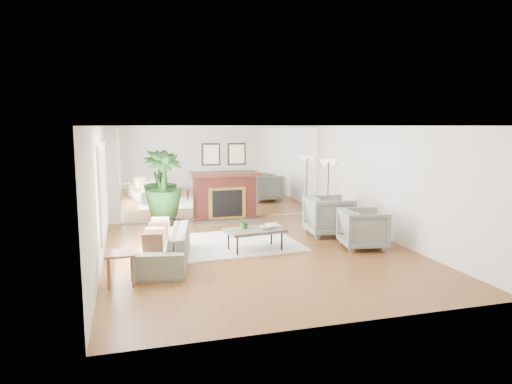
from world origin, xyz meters
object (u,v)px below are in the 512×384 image
object	(u,v)px
coffee_table	(255,231)
armchair_back	(329,216)
potted_ficus	(164,187)
armchair_front	(363,229)
fireplace	(226,196)
side_table	(120,258)
sofa	(164,246)
floor_lamp	(328,168)

from	to	relation	value
coffee_table	armchair_back	distance (m)	2.18
potted_ficus	armchair_front	bearing A→B (deg)	-39.49
armchair_back	fireplace	bearing A→B (deg)	44.41
fireplace	armchair_front	xyz separation A→B (m)	(2.13, -3.55, -0.25)
coffee_table	side_table	distance (m)	2.88
sofa	armchair_front	size ratio (longest dim) A/B	2.45
side_table	floor_lamp	xyz separation A→B (m)	(5.35, 3.91, 0.94)
floor_lamp	fireplace	bearing A→B (deg)	168.11
sofa	armchair_back	xyz separation A→B (m)	(3.82, 1.17, 0.13)
coffee_table	side_table	world-z (taller)	side_table
sofa	potted_ficus	world-z (taller)	potted_ficus
coffee_table	sofa	bearing A→B (deg)	-170.43
coffee_table	side_table	bearing A→B (deg)	-153.41
armchair_back	floor_lamp	size ratio (longest dim) A/B	0.62
fireplace	sofa	bearing A→B (deg)	-118.48
fireplace	potted_ficus	xyz separation A→B (m)	(-1.65, -0.43, 0.34)
armchair_front	floor_lamp	bearing A→B (deg)	-0.68
side_table	potted_ficus	world-z (taller)	potted_ficus
side_table	armchair_back	bearing A→B (deg)	25.20
side_table	armchair_front	bearing A→B (deg)	11.00
armchair_back	side_table	bearing A→B (deg)	119.98
potted_ficus	floor_lamp	world-z (taller)	potted_ficus
fireplace	sofa	world-z (taller)	fireplace
armchair_back	potted_ficus	bearing A→B (deg)	66.91
coffee_table	armchair_front	world-z (taller)	armchair_front
fireplace	armchair_front	distance (m)	4.15
armchair_back	side_table	world-z (taller)	armchair_back
fireplace	floor_lamp	xyz separation A→B (m)	(2.70, -0.57, 0.72)
armchair_back	side_table	size ratio (longest dim) A/B	1.89
sofa	floor_lamp	xyz separation A→B (m)	(4.60, 2.93, 1.06)
side_table	coffee_table	bearing A→B (deg)	26.59
sofa	armchair_front	bearing A→B (deg)	99.21
sofa	potted_ficus	xyz separation A→B (m)	(0.25, 3.07, 0.68)
armchair_back	armchair_front	size ratio (longest dim) A/B	1.11
sofa	armchair_back	bearing A→B (deg)	116.98
sofa	armchair_back	distance (m)	4.00
fireplace	potted_ficus	distance (m)	1.74
potted_ficus	fireplace	bearing A→B (deg)	14.70
coffee_table	potted_ficus	world-z (taller)	potted_ficus
floor_lamp	side_table	bearing A→B (deg)	-143.83
fireplace	side_table	world-z (taller)	fireplace
coffee_table	sofa	xyz separation A→B (m)	(-1.82, -0.31, -0.10)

